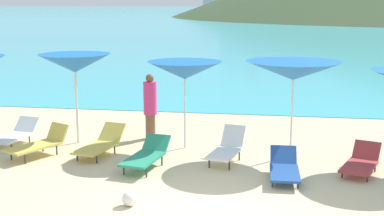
{
  "coord_description": "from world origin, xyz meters",
  "views": [
    {
      "loc": [
        1.09,
        -8.26,
        3.6
      ],
      "look_at": [
        -0.84,
        3.47,
        1.2
      ],
      "focal_mm": 49.04,
      "sensor_mm": 36.0,
      "label": 1
    }
  ],
  "objects_px": {
    "lounge_chair_5": "(39,143)",
    "beachgoer_2": "(150,105)",
    "umbrella_3": "(293,71)",
    "lounge_chair_6": "(284,168)",
    "lounge_chair_0": "(146,155)",
    "lounge_chair_3": "(15,134)",
    "lounge_chair_7": "(101,143)",
    "lounge_chair_4": "(361,162)",
    "umbrella_1": "(75,63)",
    "lounge_chair_1": "(227,148)",
    "beach_ball": "(129,199)",
    "umbrella_2": "(185,70)"
  },
  "relations": [
    {
      "from": "lounge_chair_5",
      "to": "beachgoer_2",
      "type": "bearing_deg",
      "value": 68.93
    },
    {
      "from": "umbrella_3",
      "to": "lounge_chair_6",
      "type": "bearing_deg",
      "value": -95.51
    },
    {
      "from": "lounge_chair_0",
      "to": "lounge_chair_3",
      "type": "distance_m",
      "value": 4.1
    },
    {
      "from": "umbrella_3",
      "to": "lounge_chair_7",
      "type": "distance_m",
      "value": 4.87
    },
    {
      "from": "umbrella_3",
      "to": "lounge_chair_4",
      "type": "xyz_separation_m",
      "value": [
        1.47,
        -1.0,
        -1.82
      ]
    },
    {
      "from": "lounge_chair_6",
      "to": "beachgoer_2",
      "type": "height_order",
      "value": "beachgoer_2"
    },
    {
      "from": "umbrella_1",
      "to": "lounge_chair_1",
      "type": "bearing_deg",
      "value": -14.52
    },
    {
      "from": "lounge_chair_6",
      "to": "lounge_chair_5",
      "type": "bearing_deg",
      "value": 170.97
    },
    {
      "from": "lounge_chair_3",
      "to": "lounge_chair_5",
      "type": "height_order",
      "value": "lounge_chair_5"
    },
    {
      "from": "lounge_chair_7",
      "to": "umbrella_1",
      "type": "bearing_deg",
      "value": 146.05
    },
    {
      "from": "umbrella_1",
      "to": "umbrella_3",
      "type": "xyz_separation_m",
      "value": [
        5.45,
        -0.36,
        -0.03
      ]
    },
    {
      "from": "lounge_chair_5",
      "to": "lounge_chair_6",
      "type": "xyz_separation_m",
      "value": [
        5.75,
        -0.72,
        -0.08
      ]
    },
    {
      "from": "lounge_chair_7",
      "to": "umbrella_3",
      "type": "bearing_deg",
      "value": 18.93
    },
    {
      "from": "lounge_chair_6",
      "to": "beach_ball",
      "type": "height_order",
      "value": "lounge_chair_6"
    },
    {
      "from": "beach_ball",
      "to": "lounge_chair_0",
      "type": "bearing_deg",
      "value": 96.3
    },
    {
      "from": "lounge_chair_5",
      "to": "lounge_chair_6",
      "type": "relative_size",
      "value": 1.07
    },
    {
      "from": "lounge_chair_7",
      "to": "lounge_chair_4",
      "type": "bearing_deg",
      "value": 7.53
    },
    {
      "from": "lounge_chair_0",
      "to": "lounge_chair_6",
      "type": "height_order",
      "value": "lounge_chair_0"
    },
    {
      "from": "lounge_chair_6",
      "to": "umbrella_3",
      "type": "bearing_deg",
      "value": 82.56
    },
    {
      "from": "lounge_chair_0",
      "to": "beach_ball",
      "type": "xyz_separation_m",
      "value": [
        0.24,
        -2.21,
        -0.16
      ]
    },
    {
      "from": "lounge_chair_5",
      "to": "beachgoer_2",
      "type": "distance_m",
      "value": 3.07
    },
    {
      "from": "lounge_chair_3",
      "to": "umbrella_1",
      "type": "bearing_deg",
      "value": 19.26
    },
    {
      "from": "umbrella_2",
      "to": "lounge_chair_1",
      "type": "bearing_deg",
      "value": -40.91
    },
    {
      "from": "lounge_chair_0",
      "to": "beach_ball",
      "type": "distance_m",
      "value": 2.23
    },
    {
      "from": "lounge_chair_0",
      "to": "beachgoer_2",
      "type": "distance_m",
      "value": 2.62
    },
    {
      "from": "umbrella_2",
      "to": "lounge_chair_5",
      "type": "relative_size",
      "value": 1.34
    },
    {
      "from": "lounge_chair_5",
      "to": "lounge_chair_0",
      "type": "bearing_deg",
      "value": 16.96
    },
    {
      "from": "lounge_chair_3",
      "to": "umbrella_3",
      "type": "bearing_deg",
      "value": 6.54
    },
    {
      "from": "beachgoer_2",
      "to": "lounge_chair_1",
      "type": "bearing_deg",
      "value": -37.16
    },
    {
      "from": "umbrella_2",
      "to": "lounge_chair_4",
      "type": "height_order",
      "value": "umbrella_2"
    },
    {
      "from": "lounge_chair_6",
      "to": "beach_ball",
      "type": "relative_size",
      "value": 5.54
    },
    {
      "from": "umbrella_3",
      "to": "beach_ball",
      "type": "xyz_separation_m",
      "value": [
        -2.92,
        -3.62,
        -1.92
      ]
    },
    {
      "from": "lounge_chair_3",
      "to": "lounge_chair_4",
      "type": "height_order",
      "value": "lounge_chair_3"
    },
    {
      "from": "umbrella_3",
      "to": "lounge_chair_4",
      "type": "bearing_deg",
      "value": -34.07
    },
    {
      "from": "umbrella_2",
      "to": "lounge_chair_0",
      "type": "distance_m",
      "value": 2.47
    },
    {
      "from": "lounge_chair_3",
      "to": "beachgoer_2",
      "type": "distance_m",
      "value": 3.57
    },
    {
      "from": "lounge_chair_6",
      "to": "beachgoer_2",
      "type": "relative_size",
      "value": 0.87
    },
    {
      "from": "umbrella_1",
      "to": "lounge_chair_4",
      "type": "distance_m",
      "value": 7.29
    },
    {
      "from": "beach_ball",
      "to": "lounge_chair_1",
      "type": "bearing_deg",
      "value": 63.39
    },
    {
      "from": "umbrella_1",
      "to": "lounge_chair_3",
      "type": "height_order",
      "value": "umbrella_1"
    },
    {
      "from": "lounge_chair_3",
      "to": "lounge_chair_7",
      "type": "relative_size",
      "value": 0.91
    },
    {
      "from": "lounge_chair_7",
      "to": "beach_ball",
      "type": "distance_m",
      "value": 3.41
    },
    {
      "from": "beach_ball",
      "to": "lounge_chair_3",
      "type": "bearing_deg",
      "value": 138.43
    },
    {
      "from": "umbrella_2",
      "to": "lounge_chair_5",
      "type": "distance_m",
      "value": 3.9
    },
    {
      "from": "umbrella_3",
      "to": "lounge_chair_1",
      "type": "height_order",
      "value": "umbrella_3"
    },
    {
      "from": "lounge_chair_0",
      "to": "lounge_chair_5",
      "type": "relative_size",
      "value": 1.03
    },
    {
      "from": "umbrella_3",
      "to": "lounge_chair_6",
      "type": "xyz_separation_m",
      "value": [
        -0.16,
        -1.64,
        -1.82
      ]
    },
    {
      "from": "lounge_chair_4",
      "to": "umbrella_3",
      "type": "bearing_deg",
      "value": 166.73
    },
    {
      "from": "lounge_chair_0",
      "to": "lounge_chair_1",
      "type": "xyz_separation_m",
      "value": [
        1.72,
        0.73,
        0.03
      ]
    },
    {
      "from": "umbrella_3",
      "to": "lounge_chair_7",
      "type": "xyz_separation_m",
      "value": [
        -4.49,
        -0.6,
        -1.77
      ]
    }
  ]
}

